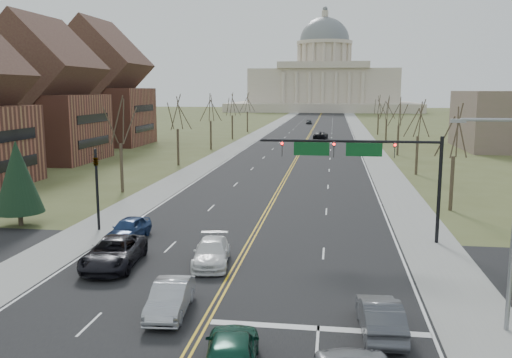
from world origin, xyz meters
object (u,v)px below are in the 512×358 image
(car_nb_outer_lead, at_px, (380,316))
(car_sb_outer_second, at_px, (129,229))
(car_far_nb, at_px, (321,135))
(signal_left, at_px, (97,180))
(signal_mast, at_px, (363,157))
(car_sb_inner_second, at_px, (211,252))
(car_nb_inner_lead, at_px, (231,352))
(street_light, at_px, (509,211))
(car_sb_inner_lead, at_px, (170,298))
(car_far_sb, at_px, (309,122))
(car_sb_outer_lead, at_px, (114,252))

(car_nb_outer_lead, height_order, car_sb_outer_second, car_sb_outer_second)
(car_far_nb, bearing_deg, signal_left, 85.18)
(signal_mast, relative_size, car_nb_outer_lead, 2.60)
(car_sb_inner_second, bearing_deg, car_nb_inner_lead, -81.64)
(car_sb_outer_second, xyz_separation_m, car_far_nb, (11.11, 79.32, 0.01))
(signal_left, height_order, car_far_nb, signal_left)
(street_light, bearing_deg, car_nb_inner_lead, -153.89)
(car_nb_inner_lead, height_order, car_sb_inner_lead, car_nb_inner_lead)
(street_light, distance_m, car_sb_inner_lead, 15.22)
(car_far_nb, relative_size, car_far_sb, 1.40)
(car_sb_outer_lead, relative_size, car_far_nb, 1.06)
(car_nb_inner_lead, xyz_separation_m, car_far_sb, (-3.99, 146.36, -0.15))
(car_nb_outer_lead, bearing_deg, signal_left, -41.19)
(car_nb_inner_lead, height_order, car_sb_outer_lead, car_nb_inner_lead)
(street_light, distance_m, car_far_nb, 91.20)
(car_nb_inner_lead, bearing_deg, signal_mast, -113.57)
(car_nb_inner_lead, distance_m, car_sb_outer_second, 19.44)
(signal_left, bearing_deg, car_sb_outer_lead, -60.35)
(car_sb_outer_lead, bearing_deg, street_light, -21.50)
(car_sb_outer_second, distance_m, car_far_sb, 130.03)
(signal_left, relative_size, car_sb_outer_lead, 1.00)
(car_nb_inner_lead, relative_size, car_sb_inner_lead, 1.10)
(car_nb_inner_lead, distance_m, car_far_sb, 146.42)
(street_light, relative_size, car_far_sb, 2.24)
(signal_mast, xyz_separation_m, car_far_sb, (-9.45, 127.60, -5.06))
(car_nb_inner_lead, distance_m, car_sb_outer_lead, 14.25)
(street_light, distance_m, car_nb_inner_lead, 12.74)
(signal_mast, relative_size, car_sb_inner_second, 2.43)
(car_sb_outer_lead, bearing_deg, car_far_sb, 82.47)
(car_nb_inner_lead, distance_m, car_sb_inner_second, 12.63)
(signal_mast, distance_m, car_far_nb, 77.35)
(car_far_nb, bearing_deg, car_sb_inner_lead, 92.79)
(car_far_nb, bearing_deg, car_sb_outer_lead, 89.05)
(car_sb_outer_lead, xyz_separation_m, car_far_nb, (9.88, 84.82, -0.04))
(car_nb_inner_lead, xyz_separation_m, car_sb_outer_second, (-10.30, 16.49, -0.06))
(car_nb_inner_lead, bearing_deg, car_sb_outer_second, -65.39)
(signal_mast, xyz_separation_m, car_sb_outer_lead, (-14.52, -7.77, -4.92))
(car_nb_inner_lead, bearing_deg, car_sb_inner_second, -81.29)
(car_nb_outer_lead, height_order, car_sb_inner_lead, car_nb_outer_lead)
(car_nb_inner_lead, height_order, car_far_sb, car_nb_inner_lead)
(car_far_nb, distance_m, car_far_sb, 50.78)
(car_nb_inner_lead, height_order, car_sb_inner_second, car_nb_inner_lead)
(street_light, xyz_separation_m, car_sb_inner_lead, (-14.54, -0.34, -4.47))
(car_far_sb, bearing_deg, car_far_nb, -87.90)
(car_nb_outer_lead, height_order, car_far_nb, car_far_nb)
(car_sb_inner_lead, xyz_separation_m, car_sb_outer_second, (-6.50, 11.57, 0.04))
(car_nb_outer_lead, xyz_separation_m, car_sb_inner_lead, (-9.38, 0.79, -0.03))
(street_light, height_order, car_sb_outer_second, street_light)
(signal_mast, relative_size, car_far_sb, 3.00)
(car_nb_inner_lead, bearing_deg, car_nb_outer_lead, -150.89)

